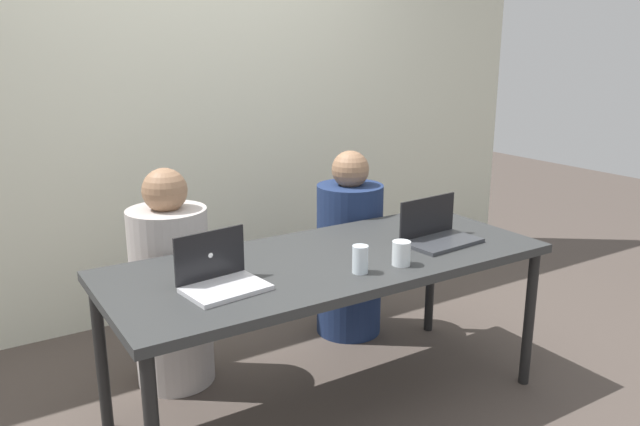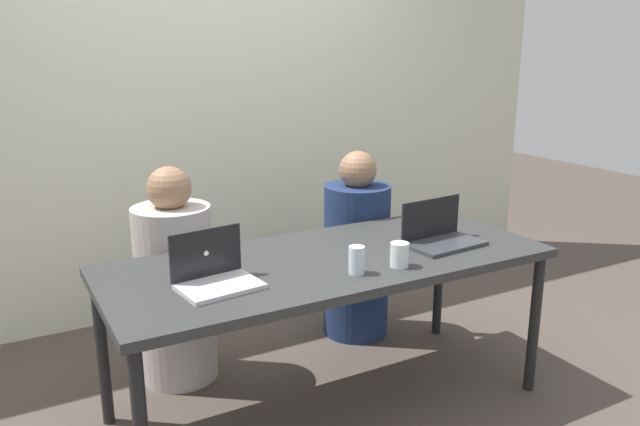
% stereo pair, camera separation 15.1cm
% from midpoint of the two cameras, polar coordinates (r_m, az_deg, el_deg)
% --- Properties ---
extents(ground_plane, '(12.00, 12.00, 0.00)m').
position_cam_midpoint_polar(ground_plane, '(3.02, -0.65, -17.08)').
color(ground_plane, '#4E433D').
extents(back_wall, '(5.03, 0.10, 2.36)m').
position_cam_midpoint_polar(back_wall, '(3.89, -12.07, 8.42)').
color(back_wall, silver).
rests_on(back_wall, ground).
extents(desk, '(1.93, 0.80, 0.72)m').
position_cam_midpoint_polar(desk, '(2.73, -0.69, -5.17)').
color(desk, '#303232').
rests_on(desk, ground).
extents(person_on_left, '(0.38, 0.38, 1.07)m').
position_cam_midpoint_polar(person_on_left, '(3.11, -14.81, -6.85)').
color(person_on_left, '#B8AFAA').
rests_on(person_on_left, ground).
extents(person_on_right, '(0.41, 0.41, 1.06)m').
position_cam_midpoint_polar(person_on_right, '(3.53, 1.46, -3.75)').
color(person_on_right, navy).
rests_on(person_on_right, ground).
extents(laptop_front_right, '(0.37, 0.25, 0.20)m').
position_cam_midpoint_polar(laptop_front_right, '(2.93, 9.25, -1.83)').
color(laptop_front_right, '#36383D').
rests_on(laptop_front_right, desk).
extents(laptop_front_left, '(0.32, 0.26, 0.21)m').
position_cam_midpoint_polar(laptop_front_left, '(2.40, -10.90, -5.76)').
color(laptop_front_left, silver).
rests_on(laptop_front_left, desk).
extents(water_glass_right, '(0.08, 0.08, 0.10)m').
position_cam_midpoint_polar(water_glass_right, '(2.61, 5.80, -3.83)').
color(water_glass_right, white).
rests_on(water_glass_right, desk).
extents(water_glass_center, '(0.07, 0.07, 0.11)m').
position_cam_midpoint_polar(water_glass_center, '(2.51, 1.93, -4.44)').
color(water_glass_center, silver).
rests_on(water_glass_center, desk).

